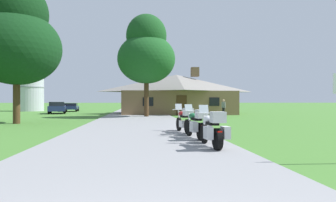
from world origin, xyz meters
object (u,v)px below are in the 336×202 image
at_px(motorcycle_white_nearest_to_camera, 213,130).
at_px(motorcycle_green_second_in_row, 197,124).
at_px(tree_by_lodge_front, 146,52).
at_px(parked_navy_sedan_far_left, 71,107).
at_px(metal_silo_distant, 30,84).
at_px(bystander_gray_shirt_near_lodge, 223,107).
at_px(tree_left_near, 17,38).
at_px(parked_navy_suv_far_left, 57,107).
at_px(motorcycle_red_farthest_in_row, 184,120).

height_order(motorcycle_white_nearest_to_camera, motorcycle_green_second_in_row, same).
bearing_deg(tree_by_lodge_front, parked_navy_sedan_far_left, 122.80).
relative_size(motorcycle_white_nearest_to_camera, metal_silo_distant, 0.26).
bearing_deg(bystander_gray_shirt_near_lodge, metal_silo_distant, -142.69).
distance_m(bystander_gray_shirt_near_lodge, parked_navy_sedan_far_left, 24.04).
xyz_separation_m(tree_left_near, parked_navy_suv_far_left, (-1.69, 16.04, -4.89)).
xyz_separation_m(bystander_gray_shirt_near_lodge, metal_silo_distant, (-24.24, 18.30, 3.11)).
bearing_deg(bystander_gray_shirt_near_lodge, tree_left_near, -81.44).
bearing_deg(tree_left_near, metal_silo_distant, 107.67).
distance_m(motorcycle_green_second_in_row, parked_navy_suv_far_left, 27.91).
relative_size(motorcycle_white_nearest_to_camera, tree_left_near, 0.22).
xyz_separation_m(motorcycle_white_nearest_to_camera, parked_navy_sedan_far_left, (-11.96, 34.76, 0.03)).
distance_m(tree_left_near, parked_navy_suv_far_left, 16.85).
distance_m(motorcycle_green_second_in_row, tree_by_lodge_front, 17.36).
bearing_deg(bystander_gray_shirt_near_lodge, parked_navy_sedan_far_left, -147.85).
distance_m(motorcycle_white_nearest_to_camera, parked_navy_suv_far_left, 29.90).
bearing_deg(bystander_gray_shirt_near_lodge, parked_navy_suv_far_left, -131.96).
xyz_separation_m(motorcycle_green_second_in_row, tree_by_lodge_front, (-1.47, 16.42, 5.44)).
height_order(motorcycle_red_farthest_in_row, metal_silo_distant, metal_silo_distant).
relative_size(parked_navy_suv_far_left, parked_navy_sedan_far_left, 1.12).
bearing_deg(parked_navy_suv_far_left, motorcycle_white_nearest_to_camera, -78.45).
bearing_deg(parked_navy_suv_far_left, metal_silo_distant, 112.18).
bearing_deg(parked_navy_sedan_far_left, parked_navy_suv_far_left, -95.59).
height_order(motorcycle_red_farthest_in_row, tree_by_lodge_front, tree_by_lodge_front).
bearing_deg(tree_left_near, motorcycle_white_nearest_to_camera, -47.95).
distance_m(tree_by_lodge_front, parked_navy_sedan_far_left, 19.99).
bearing_deg(parked_navy_sedan_far_left, motorcycle_red_farthest_in_row, -74.60).
distance_m(metal_silo_distant, parked_navy_suv_far_left, 11.94).
distance_m(motorcycle_red_farthest_in_row, parked_navy_sedan_far_left, 32.62).
relative_size(motorcycle_green_second_in_row, tree_left_near, 0.22).
relative_size(motorcycle_white_nearest_to_camera, motorcycle_red_farthest_in_row, 1.00).
height_order(bystander_gray_shirt_near_lodge, parked_navy_suv_far_left, bystander_gray_shirt_near_lodge).
bearing_deg(bystander_gray_shirt_near_lodge, motorcycle_green_second_in_row, -35.42).
height_order(motorcycle_white_nearest_to_camera, parked_navy_sedan_far_left, motorcycle_white_nearest_to_camera).
bearing_deg(metal_silo_distant, motorcycle_red_farthest_in_row, -60.84).
relative_size(motorcycle_red_farthest_in_row, metal_silo_distant, 0.26).
bearing_deg(bystander_gray_shirt_near_lodge, motorcycle_white_nearest_to_camera, -33.11).
distance_m(bystander_gray_shirt_near_lodge, parked_navy_suv_far_left, 19.85).
bearing_deg(tree_left_near, tree_by_lodge_front, 39.58).
distance_m(motorcycle_white_nearest_to_camera, tree_by_lodge_front, 19.42).
bearing_deg(motorcycle_green_second_in_row, tree_by_lodge_front, 87.21).
xyz_separation_m(motorcycle_green_second_in_row, bystander_gray_shirt_near_lodge, (5.91, 16.45, 0.32)).
bearing_deg(motorcycle_white_nearest_to_camera, bystander_gray_shirt_near_lodge, 69.84).
relative_size(tree_left_near, metal_silo_distant, 1.17).
distance_m(bystander_gray_shirt_near_lodge, metal_silo_distant, 30.53).
height_order(tree_left_near, parked_navy_suv_far_left, tree_left_near).
xyz_separation_m(motorcycle_red_farthest_in_row, parked_navy_sedan_far_left, (-11.75, 30.43, 0.02)).
xyz_separation_m(motorcycle_red_farthest_in_row, tree_left_near, (-10.05, 7.04, 5.04)).
bearing_deg(parked_navy_sedan_far_left, metal_silo_distant, 155.82).
distance_m(motorcycle_green_second_in_row, tree_left_near, 14.64).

